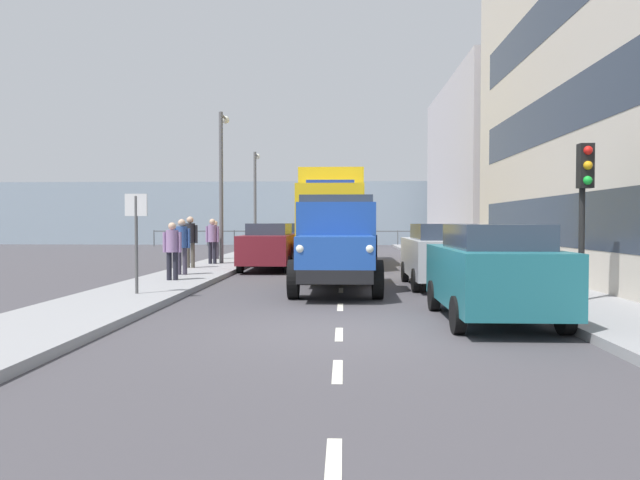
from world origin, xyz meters
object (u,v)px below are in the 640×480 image
(car_navy_oppositeside_1, at_px, (286,240))
(pedestrian_strolling, at_px, (172,246))
(street_sign, at_px, (136,226))
(pedestrian_near_railing, at_px, (215,236))
(car_teal_kerbside_near, at_px, (492,271))
(lamp_post_far, at_px, (256,191))
(car_maroon_oppositeside_0, at_px, (269,246))
(lamp_post_promenade, at_px, (222,173))
(truck_vintage_blue, at_px, (336,245))
(pedestrian_couple_a, at_px, (182,242))
(traffic_light_near, at_px, (584,187))
(lorry_cargo_yellow, at_px, (332,215))
(car_silver_kerbside_1, at_px, (440,254))
(pedestrian_in_dark_coat, at_px, (212,237))
(pedestrian_couple_b, at_px, (190,237))

(car_navy_oppositeside_1, xyz_separation_m, pedestrian_strolling, (2.00, 12.02, 0.19))
(street_sign, bearing_deg, pedestrian_near_railing, -85.45)
(car_teal_kerbside_near, relative_size, lamp_post_far, 0.72)
(car_maroon_oppositeside_0, height_order, pedestrian_strolling, pedestrian_strolling)
(car_navy_oppositeside_1, xyz_separation_m, street_sign, (1.90, 15.10, 0.79))
(car_teal_kerbside_near, distance_m, pedestrian_near_railing, 17.25)
(lamp_post_promenade, height_order, lamp_post_far, lamp_post_promenade)
(lamp_post_far, bearing_deg, truck_vintage_blue, 104.95)
(truck_vintage_blue, distance_m, pedestrian_couple_a, 5.69)
(car_navy_oppositeside_1, relative_size, traffic_light_near, 1.42)
(lorry_cargo_yellow, height_order, pedestrian_couple_a, lorry_cargo_yellow)
(car_silver_kerbside_1, height_order, traffic_light_near, traffic_light_near)
(pedestrian_couple_a, xyz_separation_m, lamp_post_promenade, (-0.12, -5.40, 2.59))
(pedestrian_couple_a, relative_size, lamp_post_promenade, 0.29)
(lorry_cargo_yellow, height_order, pedestrian_near_railing, lorry_cargo_yellow)
(car_navy_oppositeside_1, relative_size, pedestrian_in_dark_coat, 2.60)
(traffic_light_near, bearing_deg, pedestrian_near_railing, -51.79)
(pedestrian_couple_b, xyz_separation_m, pedestrian_near_railing, (0.23, -5.07, -0.09))
(truck_vintage_blue, height_order, pedestrian_strolling, truck_vintage_blue)
(pedestrian_strolling, distance_m, traffic_light_near, 10.53)
(car_silver_kerbside_1, relative_size, lamp_post_far, 0.77)
(pedestrian_couple_b, height_order, street_sign, street_sign)
(truck_vintage_blue, bearing_deg, lorry_cargo_yellow, -88.16)
(car_teal_kerbside_near, height_order, pedestrian_in_dark_coat, pedestrian_in_dark_coat)
(pedestrian_strolling, distance_m, lamp_post_far, 16.46)
(car_navy_oppositeside_1, bearing_deg, lorry_cargo_yellow, 119.74)
(car_teal_kerbside_near, bearing_deg, car_silver_kerbside_1, -90.00)
(truck_vintage_blue, xyz_separation_m, lamp_post_promenade, (4.66, -8.47, 2.57))
(lorry_cargo_yellow, relative_size, lamp_post_promenade, 1.37)
(lorry_cargo_yellow, distance_m, car_maroon_oppositeside_0, 3.60)
(truck_vintage_blue, distance_m, car_silver_kerbside_1, 3.13)
(truck_vintage_blue, xyz_separation_m, car_maroon_oppositeside_0, (2.58, -6.90, -0.28))
(lamp_post_promenade, bearing_deg, car_teal_kerbside_near, 120.44)
(car_teal_kerbside_near, xyz_separation_m, traffic_light_near, (-2.27, -1.70, 1.58))
(pedestrian_near_railing, bearing_deg, car_silver_kerbside_1, 131.07)
(traffic_light_near, bearing_deg, car_maroon_oppositeside_0, -50.97)
(car_navy_oppositeside_1, bearing_deg, traffic_light_near, 115.65)
(pedestrian_near_railing, distance_m, street_sign, 12.62)
(lorry_cargo_yellow, height_order, street_sign, lorry_cargo_yellow)
(car_silver_kerbside_1, xyz_separation_m, traffic_light_near, (-2.27, 3.90, 1.58))
(lamp_post_far, bearing_deg, pedestrian_couple_b, 87.44)
(pedestrian_couple_a, distance_m, street_sign, 4.81)
(pedestrian_couple_a, distance_m, pedestrian_couple_b, 2.76)
(lorry_cargo_yellow, bearing_deg, pedestrian_couple_a, 54.75)
(car_maroon_oppositeside_0, height_order, pedestrian_couple_b, pedestrian_couple_b)
(car_teal_kerbside_near, bearing_deg, lorry_cargo_yellow, -77.15)
(truck_vintage_blue, relative_size, pedestrian_couple_b, 3.10)
(car_silver_kerbside_1, height_order, pedestrian_couple_b, pedestrian_couple_b)
(pedestrian_near_railing, height_order, lamp_post_far, lamp_post_far)
(car_teal_kerbside_near, distance_m, car_maroon_oppositeside_0, 12.38)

